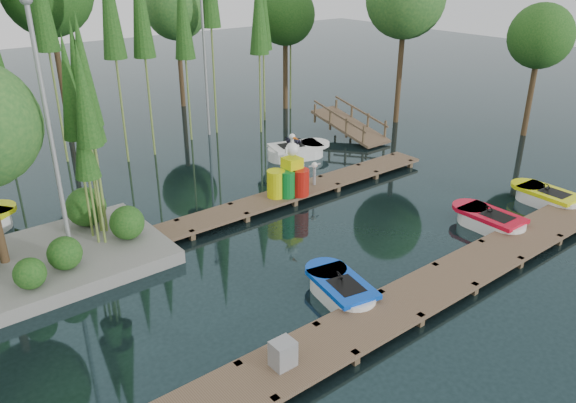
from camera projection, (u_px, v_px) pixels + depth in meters
ground_plane at (285, 244)px, 16.92m from camera, size 90.00×90.00×0.00m
near_dock at (400, 305)px, 13.61m from camera, size 18.00×1.50×0.50m
far_dock at (263, 202)px, 19.18m from camera, size 15.00×1.20×0.50m
island at (13, 160)px, 14.39m from camera, size 6.20×4.20×6.75m
tree_screen at (66, 9)px, 20.84m from camera, size 34.42×18.53×10.31m
lamp_island at (48, 121)px, 13.84m from camera, size 0.30×0.30×7.25m
lamp_rear at (204, 44)px, 25.32m from camera, size 0.30×0.30×7.25m
ramp at (350, 125)px, 26.45m from camera, size 1.50×3.94×1.49m
boat_blue at (341, 290)px, 14.19m from camera, size 1.53×2.59×0.82m
boat_red at (489, 221)px, 17.80m from camera, size 1.16×2.52×0.84m
boat_yellow_near at (547, 198)px, 19.48m from camera, size 1.23×2.56×0.85m
boat_white_far at (297, 151)px, 23.93m from camera, size 3.00×1.94×1.31m
utility_cabinet at (283, 354)px, 11.41m from camera, size 0.48×0.40×0.59m
yellow_barrel at (276, 184)px, 19.28m from camera, size 0.63×0.63×0.95m
drum_cluster at (294, 176)px, 19.48m from camera, size 1.26×1.15×2.17m
seagull_post at (314, 170)px, 20.23m from camera, size 0.54×0.29×0.87m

